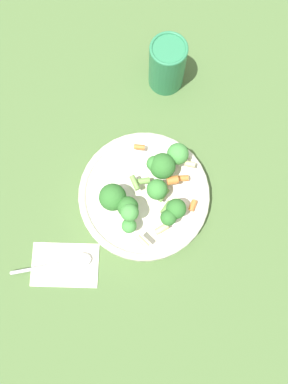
% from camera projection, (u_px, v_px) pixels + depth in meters
% --- Properties ---
extents(ground_plane, '(3.00, 3.00, 0.00)m').
position_uv_depth(ground_plane, '(144.00, 199.00, 0.73)').
color(ground_plane, '#4C6B38').
extents(bowl, '(0.24, 0.24, 0.05)m').
position_uv_depth(bowl, '(144.00, 196.00, 0.71)').
color(bowl, silver).
rests_on(bowl, ground_plane).
extents(pasta_salad, '(0.19, 0.16, 0.07)m').
position_uv_depth(pasta_salad, '(149.00, 188.00, 0.65)').
color(pasta_salad, '#8CB766').
rests_on(pasta_salad, bowl).
extents(cup, '(0.07, 0.07, 0.12)m').
position_uv_depth(cup, '(167.00, 65.00, 0.73)').
color(cup, '#2D7F51').
rests_on(cup, ground_plane).
extents(napkin, '(0.14, 0.15, 0.01)m').
position_uv_depth(napkin, '(65.00, 265.00, 0.70)').
color(napkin, white).
rests_on(napkin, ground_plane).
extents(spoon, '(0.13, 0.11, 0.01)m').
position_uv_depth(spoon, '(67.00, 263.00, 0.69)').
color(spoon, silver).
rests_on(spoon, napkin).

